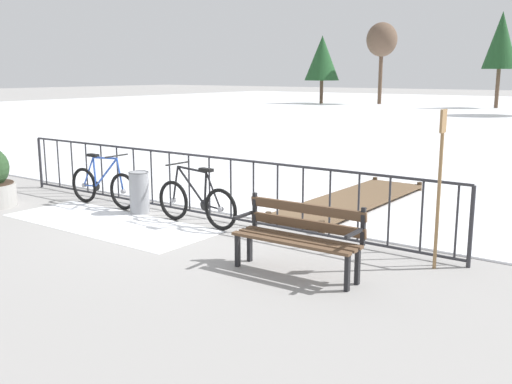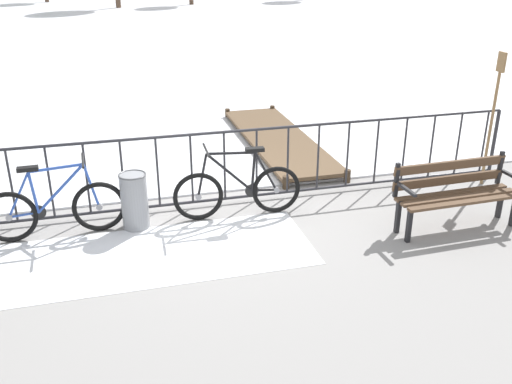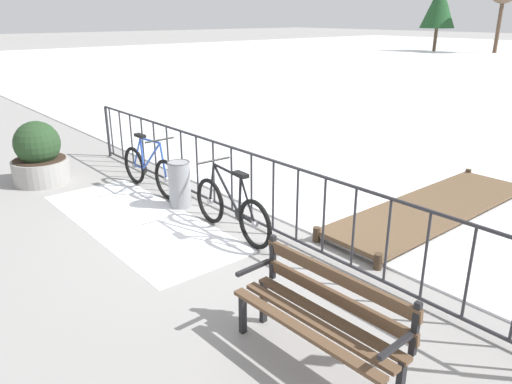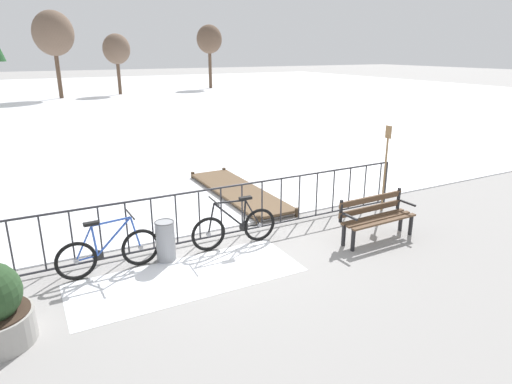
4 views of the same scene
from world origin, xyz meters
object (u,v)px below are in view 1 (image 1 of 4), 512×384
(bicycle_near_railing, at_px, (196,202))
(bicycle_second, at_px, (103,186))
(trash_bin, at_px, (139,192))
(oar_upright, at_px, (440,179))
(park_bench, at_px, (299,232))

(bicycle_near_railing, height_order, bicycle_second, same)
(trash_bin, relative_size, oar_upright, 0.37)
(park_bench, bearing_deg, trash_bin, 165.31)
(trash_bin, height_order, oar_upright, oar_upright)
(bicycle_second, bearing_deg, bicycle_near_railing, -0.59)
(trash_bin, bearing_deg, park_bench, -14.69)
(bicycle_near_railing, bearing_deg, bicycle_second, 179.41)
(bicycle_near_railing, height_order, park_bench, bicycle_near_railing)
(bicycle_near_railing, distance_m, oar_upright, 3.93)
(bicycle_second, height_order, oar_upright, oar_upright)
(park_bench, height_order, oar_upright, oar_upright)
(trash_bin, bearing_deg, oar_upright, 1.31)
(oar_upright, bearing_deg, park_bench, -138.18)
(bicycle_near_railing, relative_size, oar_upright, 0.86)
(bicycle_near_railing, bearing_deg, trash_bin, 179.07)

